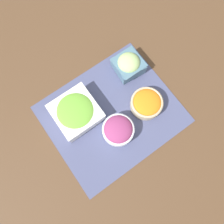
# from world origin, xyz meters

# --- Properties ---
(ground_plane) EXTENTS (3.00, 3.00, 0.00)m
(ground_plane) POSITION_xyz_m (0.00, 0.00, 0.00)
(ground_plane) COLOR #513823
(placemat) EXTENTS (0.53, 0.45, 0.00)m
(placemat) POSITION_xyz_m (0.00, 0.00, 0.00)
(placemat) COLOR #474C70
(placemat) RESTS_ON ground_plane
(lettuce_bowl) EXTENTS (0.18, 0.18, 0.07)m
(lettuce_bowl) POSITION_xyz_m (0.12, -0.08, 0.04)
(lettuce_bowl) COLOR white
(lettuce_bowl) RESTS_ON placemat
(cucumber_bowl) EXTENTS (0.12, 0.12, 0.09)m
(cucumber_bowl) POSITION_xyz_m (-0.18, -0.13, 0.04)
(cucumber_bowl) COLOR slate
(cucumber_bowl) RESTS_ON placemat
(carrot_bowl) EXTENTS (0.13, 0.13, 0.06)m
(carrot_bowl) POSITION_xyz_m (-0.14, 0.05, 0.04)
(carrot_bowl) COLOR #C6B28E
(carrot_bowl) RESTS_ON placemat
(onion_bowl) EXTENTS (0.13, 0.13, 0.08)m
(onion_bowl) POSITION_xyz_m (0.02, 0.08, 0.04)
(onion_bowl) COLOR silver
(onion_bowl) RESTS_ON placemat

